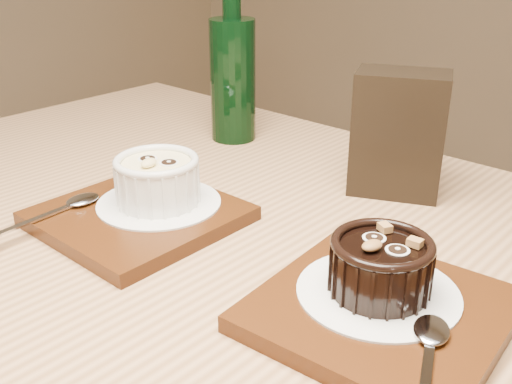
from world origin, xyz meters
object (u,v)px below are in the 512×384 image
Objects in this scene: ramekin_white at (157,178)px; condiment_stand at (398,134)px; tray_right at (381,311)px; ramekin_dark at (381,264)px; green_bottle at (233,75)px; tray_left at (139,216)px; table at (235,350)px.

ramekin_white is 0.63× the size of condiment_stand.
ramekin_dark is (-0.01, 0.01, 0.03)m from tray_right.
ramekin_white is at bearing -166.26° from ramekin_dark.
ramekin_white is 0.27m from green_bottle.
tray_left is at bearing -70.97° from green_bottle.
tray_left is 0.30m from condiment_stand.
tray_left is at bearing 174.83° from table.
table is 0.19m from ramekin_white.
table is at bearing -27.55° from ramekin_white.
green_bottle reaches higher than tray_right.
tray_left reaches higher than table.
condiment_stand is (0.04, 0.25, 0.16)m from table.
tray_left is 2.23× the size of ramekin_dark.
green_bottle reaches higher than table.
tray_left is at bearing -161.21° from ramekin_dark.
ramekin_dark is at bearing 127.85° from tray_right.
table is at bearing -5.17° from tray_left.
ramekin_dark is at bearing -35.69° from green_bottle.
tray_left is 0.76× the size of green_bottle.
table is at bearing -50.78° from green_bottle.
tray_right is at bearing -0.05° from tray_left.
table is 0.41m from green_bottle.
condiment_stand is (0.17, 0.21, 0.03)m from ramekin_white.
tray_right is 0.46m from green_bottle.
green_bottle is at bearing 99.82° from ramekin_white.
condiment_stand is (-0.10, 0.23, 0.06)m from tray_right.
condiment_stand is at bearing -7.54° from green_bottle.
green_bottle is at bearing 143.81° from tray_right.
tray_right is at bearing 5.02° from table.
ramekin_white is 1.09× the size of ramekin_dark.
ramekin_white is at bearing 73.55° from tray_left.
ramekin_white is 0.37× the size of green_bottle.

